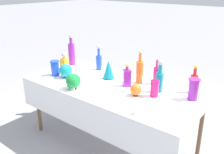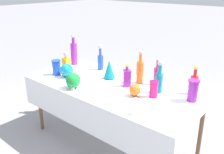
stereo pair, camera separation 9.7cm
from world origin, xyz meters
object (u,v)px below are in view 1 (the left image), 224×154
Objects in this scene: tall_bottle_1 at (99,60)px; fluted_vase_0 at (109,69)px; round_bowl_0 at (136,89)px; slender_vase_1 at (55,68)px; square_decanter_0 at (64,63)px; round_bowl_1 at (66,71)px; tall_bottle_2 at (194,82)px; tall_bottle_5 at (72,53)px; slender_vase_0 at (155,88)px; tall_bottle_4 at (159,79)px; round_bowl_2 at (73,81)px; cardboard_box_behind_left at (168,109)px; slender_vase_2 at (194,89)px; tall_bottle_0 at (156,75)px; tall_bottle_3 at (140,70)px; square_decanter_1 at (127,77)px; cardboard_box_behind_right at (129,89)px.

fluted_vase_0 is (0.30, -0.17, -0.01)m from tall_bottle_1.
slender_vase_1 is at bearing -173.93° from round_bowl_0.
fluted_vase_0 is at bearing 10.61° from square_decanter_0.
round_bowl_1 is at bearing -174.68° from round_bowl_0.
tall_bottle_2 is at bearing 12.44° from square_decanter_0.
tall_bottle_2 is 0.72× the size of tall_bottle_5.
slender_vase_0 is 1.12m from round_bowl_1.
slender_vase_1 is (0.16, -0.43, -0.07)m from tall_bottle_5.
tall_bottle_4 is 0.91m from round_bowl_2.
round_bowl_2 is (-1.04, -0.71, -0.03)m from tall_bottle_2.
fluted_vase_0 is 0.50× the size of cardboard_box_behind_left.
slender_vase_2 is (1.31, -0.11, -0.01)m from tall_bottle_1.
cardboard_box_behind_left is (-0.10, 0.61, -0.71)m from tall_bottle_0.
tall_bottle_3 is 1.58× the size of square_decanter_0.
round_bowl_0 is (0.52, -0.21, -0.05)m from fluted_vase_0.
tall_bottle_1 reaches higher than square_decanter_0.
round_bowl_0 is (-0.16, -0.10, -0.02)m from slender_vase_0.
round_bowl_1 is at bearing -145.01° from fluted_vase_0.
tall_bottle_5 is 0.25m from square_decanter_0.
tall_bottle_2 is 0.43m from slender_vase_0.
square_decanter_0 is at bearing 146.54° from round_bowl_2.
slender_vase_2 is (0.65, -0.05, -0.03)m from tall_bottle_3.
square_decanter_1 is 0.77m from round_bowl_1.
square_decanter_1 is 0.26m from round_bowl_0.
tall_bottle_0 is 1.75× the size of round_bowl_2.
round_bowl_2 is (0.32, -0.18, 0.00)m from round_bowl_1.
tall_bottle_4 is 0.28m from round_bowl_0.
tall_bottle_4 reaches higher than cardboard_box_behind_right.
round_bowl_0 is at bearing -134.09° from tall_bottle_2.
square_decanter_0 is at bearing -138.94° from cardboard_box_behind_left.
tall_bottle_2 is 1.62m from slender_vase_1.
tall_bottle_5 reaches higher than round_bowl_2.
tall_bottle_5 reaches higher than round_bowl_0.
tall_bottle_3 is 0.19m from square_decanter_1.
tall_bottle_2 reaches higher than square_decanter_1.
square_decanter_1 is (0.61, -0.23, -0.02)m from tall_bottle_1.
tall_bottle_3 is 0.90× the size of tall_bottle_5.
slender_vase_2 is at bearing 5.81° from tall_bottle_4.
tall_bottle_0 reaches higher than slender_vase_0.
slender_vase_2 is at bearing 28.90° from round_bowl_0.
tall_bottle_4 is 0.36m from square_decanter_1.
tall_bottle_0 reaches higher than slender_vase_2.
tall_bottle_1 is 1.11× the size of tall_bottle_2.
square_decanter_1 is at bearing -155.55° from tall_bottle_2.
cardboard_box_behind_right is at bearing 165.84° from cardboard_box_behind_left.
square_decanter_1 is 1.45m from cardboard_box_behind_right.
tall_bottle_5 is 1.76× the size of square_decanter_0.
slender_vase_1 is 0.44× the size of cardboard_box_behind_right.
slender_vase_0 reaches higher than round_bowl_1.
tall_bottle_2 is 0.87× the size of tall_bottle_4.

